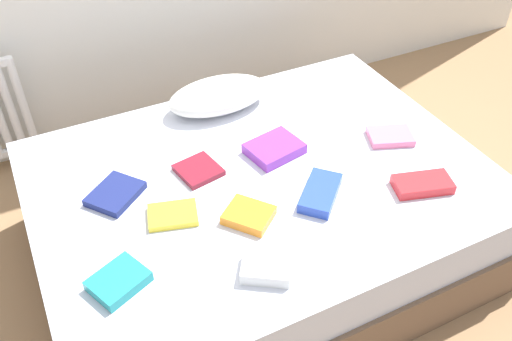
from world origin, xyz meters
The scene contains 13 objects.
ground_plane centered at (0.00, 0.00, 0.00)m, with size 8.00×8.00×0.00m, color #93704C.
bed centered at (0.00, 0.00, 0.25)m, with size 2.00×1.50×0.50m.
pillow centered at (0.04, 0.56, 0.57)m, with size 0.52×0.29×0.15m, color white.
textbook_pink centered at (0.66, -0.05, 0.52)m, with size 0.20×0.14×0.03m, color pink.
textbook_teal centered at (-0.72, -0.32, 0.52)m, with size 0.19×0.15×0.04m, color teal.
textbook_maroon centered at (-0.24, 0.13, 0.51)m, with size 0.17×0.18×0.03m, color maroon.
textbook_navy centered at (-0.61, 0.14, 0.52)m, with size 0.21×0.17×0.03m, color navy.
textbook_blue centered at (0.15, -0.24, 0.52)m, with size 0.25×0.13×0.05m, color #2847B7.
textbook_orange centered at (-0.17, -0.23, 0.52)m, with size 0.18×0.15×0.04m, color orange.
textbook_white centered at (-0.23, -0.50, 0.53)m, with size 0.18×0.13×0.05m, color white.
textbook_purple centered at (0.12, 0.10, 0.52)m, with size 0.24×0.19×0.05m, color purple.
textbook_red centered at (0.57, -0.39, 0.52)m, with size 0.24×0.13×0.04m, color red.
textbook_yellow centered at (-0.44, -0.08, 0.51)m, with size 0.20×0.14×0.03m, color yellow.
Camera 1 is at (-0.82, -1.61, 2.06)m, focal length 38.05 mm.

